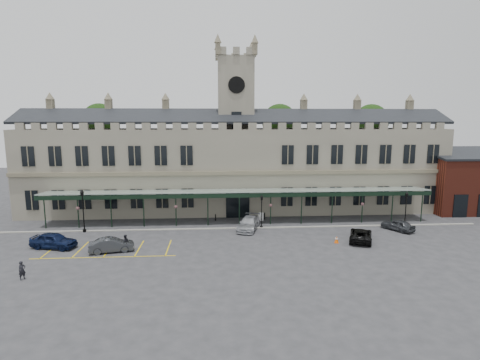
{
  "coord_description": "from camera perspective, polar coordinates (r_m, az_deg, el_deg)",
  "views": [
    {
      "loc": [
        -2.94,
        -39.0,
        13.18
      ],
      "look_at": [
        0.0,
        6.0,
        6.0
      ],
      "focal_mm": 28.0,
      "sensor_mm": 36.0,
      "label": 1
    }
  ],
  "objects": [
    {
      "name": "parking_markings",
      "position": [
        41.26,
        -19.38,
        -10.11
      ],
      "size": [
        16.0,
        6.0,
        0.01
      ],
      "primitive_type": null,
      "color": "gold",
      "rests_on": "ground"
    },
    {
      "name": "tree_behind_right",
      "position": [
        69.44,
        19.3,
        8.24
      ],
      "size": [
        6.0,
        6.0,
        16.0
      ],
      "color": "#332314",
      "rests_on": "ground"
    },
    {
      "name": "kerb",
      "position": [
        46.49,
        0.04,
        -7.35
      ],
      "size": [
        60.0,
        0.4,
        0.12
      ],
      "primitive_type": "cube",
      "color": "gray",
      "rests_on": "ground"
    },
    {
      "name": "brick_annex",
      "position": [
        64.4,
        31.32,
        -0.34
      ],
      "size": [
        12.4,
        8.36,
        9.23
      ],
      "color": "maroon",
      "rests_on": "ground"
    },
    {
      "name": "car_left_a",
      "position": [
        44.03,
        -26.53,
        -8.24
      ],
      "size": [
        5.14,
        3.07,
        1.64
      ],
      "primitive_type": "imported",
      "rotation": [
        0.0,
        0.0,
        1.32
      ],
      "color": "#0C1535",
      "rests_on": "ground"
    },
    {
      "name": "lamp_post_right",
      "position": [
        51.64,
        23.97,
        -3.58
      ],
      "size": [
        0.41,
        0.41,
        4.37
      ],
      "color": "black",
      "rests_on": "ground"
    },
    {
      "name": "ground",
      "position": [
        41.28,
        0.55,
        -9.58
      ],
      "size": [
        140.0,
        140.0,
        0.0
      ],
      "primitive_type": "plane",
      "color": "#2E2E31"
    },
    {
      "name": "bollard_right",
      "position": [
        50.66,
        3.75,
        -5.5
      ],
      "size": [
        0.17,
        0.17,
        0.94
      ],
      "primitive_type": "cylinder",
      "color": "black",
      "rests_on": "ground"
    },
    {
      "name": "clock_tower",
      "position": [
        55.08,
        -0.69,
        8.97
      ],
      "size": [
        5.6,
        5.6,
        24.8
      ],
      "color": "slate",
      "rests_on": "ground"
    },
    {
      "name": "car_van",
      "position": [
        43.86,
        17.92,
        -7.96
      ],
      "size": [
        3.97,
        5.41,
        1.37
      ],
      "primitive_type": "imported",
      "rotation": [
        0.0,
        0.0,
        2.75
      ],
      "color": "black",
      "rests_on": "ground"
    },
    {
      "name": "sign_board",
      "position": [
        49.94,
        3.23,
        -5.61
      ],
      "size": [
        0.66,
        0.14,
        1.14
      ],
      "rotation": [
        0.0,
        0.0,
        -0.15
      ],
      "color": "black",
      "rests_on": "ground"
    },
    {
      "name": "lamp_post_left",
      "position": [
        48.12,
        -22.82,
        -3.8
      ],
      "size": [
        0.49,
        0.49,
        5.18
      ],
      "color": "black",
      "rests_on": "ground"
    },
    {
      "name": "car_taxi",
      "position": [
        45.96,
        1.33,
        -6.63
      ],
      "size": [
        3.61,
        5.67,
        1.53
      ],
      "primitive_type": "imported",
      "rotation": [
        0.0,
        0.0,
        -0.3
      ],
      "color": "#A4A6AC",
      "rests_on": "ground"
    },
    {
      "name": "bollard_left",
      "position": [
        50.02,
        -3.76,
        -5.74
      ],
      "size": [
        0.16,
        0.16,
        0.87
      ],
      "primitive_type": "cylinder",
      "color": "black",
      "rests_on": "ground"
    },
    {
      "name": "car_left_b",
      "position": [
        40.59,
        -18.97,
        -9.34
      ],
      "size": [
        4.6,
        2.41,
        1.44
      ],
      "primitive_type": "imported",
      "rotation": [
        0.0,
        0.0,
        1.78
      ],
      "color": "#323438",
      "rests_on": "ground"
    },
    {
      "name": "canopy",
      "position": [
        47.79,
        -0.11,
        -3.99
      ],
      "size": [
        50.0,
        4.1,
        4.3
      ],
      "color": "#8C9E93",
      "rests_on": "ground"
    },
    {
      "name": "person_b",
      "position": [
        40.62,
        -17.09,
        -9.08
      ],
      "size": [
        0.96,
        0.86,
        1.64
      ],
      "primitive_type": "imported",
      "rotation": [
        0.0,
        0.0,
        3.49
      ],
      "color": "black",
      "rests_on": "ground"
    },
    {
      "name": "tree_behind_left",
      "position": [
        66.78,
        -20.54,
        8.16
      ],
      "size": [
        6.0,
        6.0,
        16.0
      ],
      "color": "#332314",
      "rests_on": "ground"
    },
    {
      "name": "car_right_a",
      "position": [
        49.44,
        22.9,
        -6.33
      ],
      "size": [
        3.44,
        4.25,
        1.36
      ],
      "primitive_type": "imported",
      "rotation": [
        0.0,
        0.0,
        3.69
      ],
      "color": "#323438",
      "rests_on": "ground"
    },
    {
      "name": "station_building",
      "position": [
        55.4,
        -0.67,
        2.09
      ],
      "size": [
        60.0,
        10.36,
        17.3
      ],
      "color": "slate",
      "rests_on": "ground"
    },
    {
      "name": "person_a",
      "position": [
        36.94,
        -30.28,
        -11.81
      ],
      "size": [
        0.67,
        0.7,
        1.6
      ],
      "primitive_type": "imported",
      "rotation": [
        0.0,
        0.0,
        0.88
      ],
      "color": "black",
      "rests_on": "ground"
    },
    {
      "name": "traffic_cone",
      "position": [
        42.53,
        14.5,
        -8.79
      ],
      "size": [
        0.47,
        0.47,
        0.74
      ],
      "rotation": [
        0.0,
        0.0,
        -0.27
      ],
      "color": "#F15807",
      "rests_on": "ground"
    },
    {
      "name": "tree_behind_mid",
      "position": [
        64.93,
        6.03,
        8.67
      ],
      "size": [
        6.0,
        6.0,
        16.0
      ],
      "color": "#332314",
      "rests_on": "ground"
    },
    {
      "name": "lamp_post_mid",
      "position": [
        46.19,
        3.31,
        -4.36
      ],
      "size": [
        0.4,
        0.4,
        4.19
      ],
      "color": "black",
      "rests_on": "ground"
    }
  ]
}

